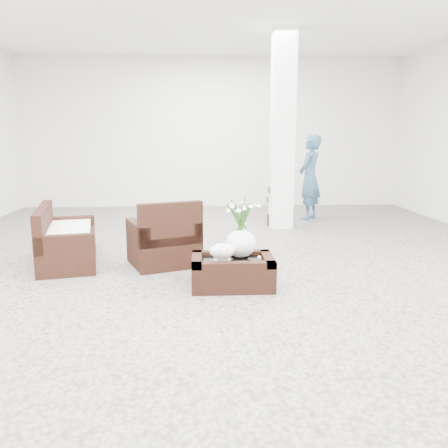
{
  "coord_description": "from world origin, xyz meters",
  "views": [
    {
      "loc": [
        -0.27,
        -5.41,
        1.64
      ],
      "look_at": [
        0.0,
        -0.1,
        0.62
      ],
      "focal_mm": 36.1,
      "sensor_mm": 36.0,
      "label": 1
    }
  ],
  "objects_px": {
    "loveseat": "(68,235)",
    "topiary": "(276,190)",
    "coffee_table": "(232,273)",
    "armchair": "(163,232)"
  },
  "relations": [
    {
      "from": "loveseat",
      "to": "topiary",
      "type": "height_order",
      "value": "topiary"
    },
    {
      "from": "coffee_table",
      "to": "loveseat",
      "type": "distance_m",
      "value": 2.39
    },
    {
      "from": "armchair",
      "to": "coffee_table",
      "type": "bearing_deg",
      "value": 109.42
    },
    {
      "from": "armchair",
      "to": "topiary",
      "type": "height_order",
      "value": "topiary"
    },
    {
      "from": "topiary",
      "to": "loveseat",
      "type": "bearing_deg",
      "value": -142.28
    },
    {
      "from": "coffee_table",
      "to": "armchair",
      "type": "relative_size",
      "value": 1.04
    },
    {
      "from": "loveseat",
      "to": "topiary",
      "type": "xyz_separation_m",
      "value": [
        3.18,
        2.46,
        0.3
      ]
    },
    {
      "from": "coffee_table",
      "to": "loveseat",
      "type": "height_order",
      "value": "loveseat"
    },
    {
      "from": "coffee_table",
      "to": "loveseat",
      "type": "relative_size",
      "value": 0.63
    },
    {
      "from": "armchair",
      "to": "topiary",
      "type": "bearing_deg",
      "value": -148.15
    }
  ]
}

